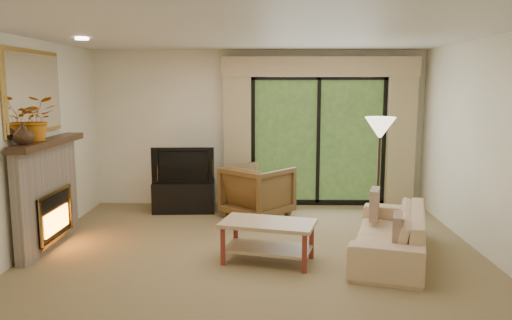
{
  "coord_description": "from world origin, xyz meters",
  "views": [
    {
      "loc": [
        0.13,
        -5.89,
        2.05
      ],
      "look_at": [
        0.0,
        0.3,
        1.1
      ],
      "focal_mm": 35.0,
      "sensor_mm": 36.0,
      "label": 1
    }
  ],
  "objects_px": {
    "media_console": "(184,197)",
    "armchair": "(258,191)",
    "coffee_table": "(268,242)",
    "sofa": "(390,233)"
  },
  "relations": [
    {
      "from": "media_console",
      "to": "armchair",
      "type": "xyz_separation_m",
      "value": [
        1.19,
        -0.32,
        0.16
      ]
    },
    {
      "from": "media_console",
      "to": "coffee_table",
      "type": "relative_size",
      "value": 0.92
    },
    {
      "from": "sofa",
      "to": "armchair",
      "type": "bearing_deg",
      "value": -121.0
    },
    {
      "from": "armchair",
      "to": "media_console",
      "type": "bearing_deg",
      "value": 26.57
    },
    {
      "from": "sofa",
      "to": "coffee_table",
      "type": "relative_size",
      "value": 1.87
    },
    {
      "from": "media_console",
      "to": "armchair",
      "type": "height_order",
      "value": "armchair"
    },
    {
      "from": "coffee_table",
      "to": "sofa",
      "type": "bearing_deg",
      "value": 22.7
    },
    {
      "from": "armchair",
      "to": "coffee_table",
      "type": "relative_size",
      "value": 0.84
    },
    {
      "from": "media_console",
      "to": "sofa",
      "type": "xyz_separation_m",
      "value": [
        2.8,
        -2.06,
        0.05
      ]
    },
    {
      "from": "media_console",
      "to": "sofa",
      "type": "relative_size",
      "value": 0.49
    }
  ]
}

